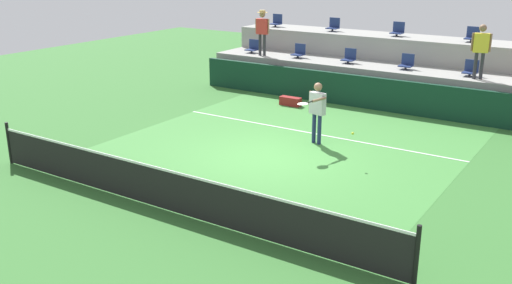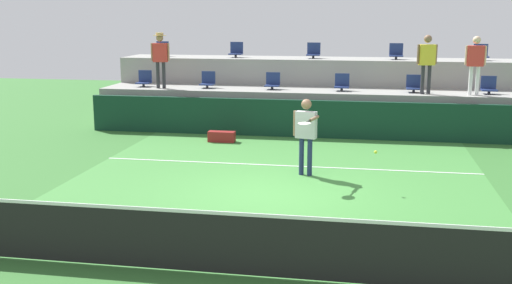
# 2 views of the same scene
# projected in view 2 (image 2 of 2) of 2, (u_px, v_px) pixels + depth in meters

# --- Properties ---
(ground_plane) EXTENTS (40.00, 40.00, 0.00)m
(ground_plane) POSITION_uv_depth(u_px,v_px,m) (271.00, 194.00, 12.48)
(ground_plane) COLOR #336B2D
(court_inner_paint) EXTENTS (9.00, 10.00, 0.01)m
(court_inner_paint) POSITION_uv_depth(u_px,v_px,m) (278.00, 181.00, 13.44)
(court_inner_paint) COLOR #3D7F38
(court_inner_paint) RESTS_ON ground_plane
(court_service_line) EXTENTS (9.00, 0.06, 0.00)m
(court_service_line) POSITION_uv_depth(u_px,v_px,m) (287.00, 166.00, 14.79)
(court_service_line) COLOR white
(court_service_line) RESTS_ON ground_plane
(tennis_net) EXTENTS (10.48, 0.08, 1.07)m
(tennis_net) POSITION_uv_depth(u_px,v_px,m) (226.00, 241.00, 8.53)
(tennis_net) COLOR black
(tennis_net) RESTS_ON ground_plane
(sponsor_backboard) EXTENTS (13.00, 0.16, 1.10)m
(sponsor_backboard) POSITION_uv_depth(u_px,v_px,m) (303.00, 119.00, 18.15)
(sponsor_backboard) COLOR #0F3323
(sponsor_backboard) RESTS_ON ground_plane
(seating_tier_lower) EXTENTS (13.00, 1.80, 1.25)m
(seating_tier_lower) POSITION_uv_depth(u_px,v_px,m) (307.00, 110.00, 19.39)
(seating_tier_lower) COLOR gray
(seating_tier_lower) RESTS_ON ground_plane
(seating_tier_upper) EXTENTS (13.00, 1.80, 2.10)m
(seating_tier_upper) POSITION_uv_depth(u_px,v_px,m) (313.00, 89.00, 21.04)
(seating_tier_upper) COLOR gray
(seating_tier_upper) RESTS_ON ground_plane
(stadium_chair_lower_far_left) EXTENTS (0.44, 0.40, 0.52)m
(stadium_chair_lower_far_left) POSITION_uv_depth(u_px,v_px,m) (144.00, 80.00, 20.08)
(stadium_chair_lower_far_left) COLOR #2D2D33
(stadium_chair_lower_far_left) RESTS_ON seating_tier_lower
(stadium_chair_lower_left) EXTENTS (0.44, 0.40, 0.52)m
(stadium_chair_lower_left) POSITION_uv_depth(u_px,v_px,m) (208.00, 81.00, 19.71)
(stadium_chair_lower_left) COLOR #2D2D33
(stadium_chair_lower_left) RESTS_ON seating_tier_lower
(stadium_chair_lower_mid_left) EXTENTS (0.44, 0.40, 0.52)m
(stadium_chair_lower_mid_left) POSITION_uv_depth(u_px,v_px,m) (273.00, 82.00, 19.35)
(stadium_chair_lower_mid_left) COLOR #2D2D33
(stadium_chair_lower_mid_left) RESTS_ON seating_tier_lower
(stadium_chair_lower_mid_right) EXTENTS (0.44, 0.40, 0.52)m
(stadium_chair_lower_mid_right) POSITION_uv_depth(u_px,v_px,m) (342.00, 84.00, 18.97)
(stadium_chair_lower_mid_right) COLOR #2D2D33
(stadium_chair_lower_mid_right) RESTS_ON seating_tier_lower
(stadium_chair_lower_right) EXTENTS (0.44, 0.40, 0.52)m
(stadium_chair_lower_right) POSITION_uv_depth(u_px,v_px,m) (414.00, 85.00, 18.60)
(stadium_chair_lower_right) COLOR #2D2D33
(stadium_chair_lower_right) RESTS_ON seating_tier_lower
(stadium_chair_lower_far_right) EXTENTS (0.44, 0.40, 0.52)m
(stadium_chair_lower_far_right) POSITION_uv_depth(u_px,v_px,m) (489.00, 87.00, 18.22)
(stadium_chair_lower_far_right) COLOR #2D2D33
(stadium_chair_lower_far_right) RESTS_ON seating_tier_lower
(stadium_chair_upper_far_left) EXTENTS (0.44, 0.40, 0.52)m
(stadium_chair_upper_far_left) POSITION_uv_depth(u_px,v_px,m) (162.00, 50.00, 21.64)
(stadium_chair_upper_far_left) COLOR #2D2D33
(stadium_chair_upper_far_left) RESTS_ON seating_tier_upper
(stadium_chair_upper_left) EXTENTS (0.44, 0.40, 0.52)m
(stadium_chair_upper_left) POSITION_uv_depth(u_px,v_px,m) (236.00, 51.00, 21.18)
(stadium_chair_upper_left) COLOR #2D2D33
(stadium_chair_upper_left) RESTS_ON seating_tier_upper
(stadium_chair_upper_center) EXTENTS (0.44, 0.40, 0.52)m
(stadium_chair_upper_center) POSITION_uv_depth(u_px,v_px,m) (314.00, 52.00, 20.72)
(stadium_chair_upper_center) COLOR #2D2D33
(stadium_chair_upper_center) RESTS_ON seating_tier_upper
(stadium_chair_upper_right) EXTENTS (0.44, 0.40, 0.52)m
(stadium_chair_upper_right) POSITION_uv_depth(u_px,v_px,m) (396.00, 53.00, 20.24)
(stadium_chair_upper_right) COLOR #2D2D33
(stadium_chair_upper_right) RESTS_ON seating_tier_upper
(stadium_chair_upper_far_right) EXTENTS (0.44, 0.40, 0.52)m
(stadium_chair_upper_far_right) POSITION_uv_depth(u_px,v_px,m) (481.00, 54.00, 19.78)
(stadium_chair_upper_far_right) COLOR #2D2D33
(stadium_chair_upper_far_right) RESTS_ON seating_tier_upper
(tennis_player) EXTENTS (0.59, 1.28, 1.73)m
(tennis_player) POSITION_uv_depth(u_px,v_px,m) (306.00, 129.00, 13.71)
(tennis_player) COLOR navy
(tennis_player) RESTS_ON ground_plane
(spectator_with_hat) EXTENTS (0.59, 0.46, 1.74)m
(spectator_with_hat) POSITION_uv_depth(u_px,v_px,m) (160.00, 54.00, 19.41)
(spectator_with_hat) COLOR #2D2D33
(spectator_with_hat) RESTS_ON seating_tier_lower
(spectator_in_white) EXTENTS (0.60, 0.28, 1.72)m
(spectator_in_white) POSITION_uv_depth(u_px,v_px,m) (427.00, 58.00, 18.01)
(spectator_in_white) COLOR #2D2D33
(spectator_in_white) RESTS_ON seating_tier_lower
(spectator_in_grey) EXTENTS (0.59, 0.23, 1.69)m
(spectator_in_grey) POSITION_uv_depth(u_px,v_px,m) (475.00, 60.00, 17.78)
(spectator_in_grey) COLOR white
(spectator_in_grey) RESTS_ON seating_tier_lower
(tennis_ball) EXTENTS (0.07, 0.07, 0.07)m
(tennis_ball) POSITION_uv_depth(u_px,v_px,m) (376.00, 152.00, 12.55)
(tennis_ball) COLOR #CCE033
(equipment_bag) EXTENTS (0.76, 0.28, 0.30)m
(equipment_bag) POSITION_uv_depth(u_px,v_px,m) (222.00, 137.00, 17.55)
(equipment_bag) COLOR maroon
(equipment_bag) RESTS_ON ground_plane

